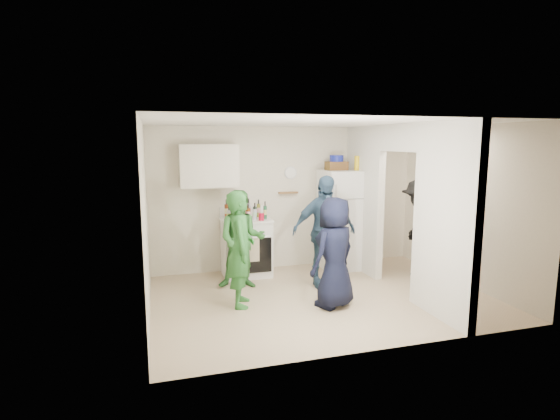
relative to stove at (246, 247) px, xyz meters
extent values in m
plane|color=tan|center=(0.83, -1.37, -0.48)|extent=(4.80, 4.80, 0.00)
plane|color=silver|center=(0.83, 0.33, 0.77)|extent=(4.80, 0.00, 4.80)
plane|color=silver|center=(0.83, -3.07, 0.77)|extent=(4.80, 0.00, 4.80)
plane|color=silver|center=(-1.57, -1.37, 0.77)|extent=(0.00, 3.40, 3.40)
plane|color=silver|center=(3.23, -1.37, 0.77)|extent=(0.00, 3.40, 3.40)
plane|color=white|center=(0.83, -1.37, 2.02)|extent=(4.80, 4.80, 0.00)
cube|color=silver|center=(2.03, -0.27, 0.77)|extent=(0.12, 1.20, 2.50)
cube|color=silver|center=(2.03, -2.47, 0.77)|extent=(0.12, 1.20, 2.50)
cube|color=silver|center=(2.03, -1.37, 1.82)|extent=(0.12, 1.00, 0.40)
cube|color=white|center=(0.00, 0.00, 0.00)|extent=(0.81, 0.67, 0.96)
cube|color=silver|center=(-0.57, 0.15, 1.37)|extent=(0.95, 0.34, 0.70)
cube|color=white|center=(1.73, -0.03, 0.39)|extent=(0.72, 0.70, 1.75)
cube|color=brown|center=(1.63, 0.02, 1.34)|extent=(0.35, 0.25, 0.15)
cylinder|color=navy|center=(1.63, 0.02, 1.47)|extent=(0.24, 0.24, 0.11)
cylinder|color=yellow|center=(1.95, -0.13, 1.39)|extent=(0.09, 0.09, 0.25)
cylinder|color=white|center=(0.88, 0.31, 1.22)|extent=(0.22, 0.02, 0.22)
cube|color=olive|center=(0.83, 0.28, 0.87)|extent=(0.35, 0.08, 0.03)
cube|color=black|center=(3.21, -1.17, 1.17)|extent=(0.03, 0.70, 0.80)
cube|color=white|center=(3.20, -1.17, 1.17)|extent=(0.04, 0.76, 0.86)
cube|color=white|center=(3.17, -1.17, 1.52)|extent=(0.04, 0.82, 0.18)
cylinder|color=gold|center=(-0.12, -0.22, 0.61)|extent=(0.09, 0.09, 0.25)
cylinder|color=#A80B27|center=(0.22, -0.20, 0.54)|extent=(0.09, 0.09, 0.12)
imported|color=#2B6C2F|center=(-0.35, -1.34, 0.31)|extent=(0.49, 0.65, 1.59)
imported|color=#398038|center=(-0.19, -0.61, 0.28)|extent=(0.85, 0.73, 1.52)
imported|color=#395B7E|center=(1.06, -0.86, 0.39)|extent=(1.03, 0.46, 1.74)
imported|color=black|center=(0.86, -1.74, 0.28)|extent=(0.88, 0.77, 1.52)
imported|color=black|center=(2.71, -0.94, 0.34)|extent=(0.98, 1.22, 1.65)
cylinder|color=brown|center=(-0.30, 0.13, 0.64)|extent=(0.07, 0.07, 0.32)
cylinder|color=#154125|center=(-0.17, -0.10, 0.64)|extent=(0.06, 0.06, 0.32)
cylinder|color=#A0A8AD|center=(-0.09, 0.13, 0.63)|extent=(0.08, 0.08, 0.29)
cylinder|color=#612E10|center=(0.03, -0.07, 0.61)|extent=(0.08, 0.08, 0.26)
cylinder|color=#A4A6B5|center=(0.09, 0.19, 0.64)|extent=(0.08, 0.08, 0.32)
cylinder|color=#13341D|center=(0.16, 0.02, 0.61)|extent=(0.07, 0.07, 0.26)
cylinder|color=olive|center=(0.26, 0.15, 0.63)|extent=(0.06, 0.06, 0.30)
cylinder|color=#9EA6A9|center=(-0.30, -0.13, 0.61)|extent=(0.06, 0.06, 0.25)
cylinder|color=#56440E|center=(0.03, 0.09, 0.62)|extent=(0.07, 0.07, 0.27)
cylinder|color=#1C5230|center=(0.31, -0.11, 0.63)|extent=(0.06, 0.06, 0.30)
cylinder|color=brown|center=(-0.21, 0.03, 0.64)|extent=(0.07, 0.07, 0.31)
cylinder|color=#B2B2C4|center=(0.13, -0.12, 0.60)|extent=(0.07, 0.07, 0.24)
camera|label=1|loc=(-1.45, -7.05, 1.76)|focal=28.00mm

